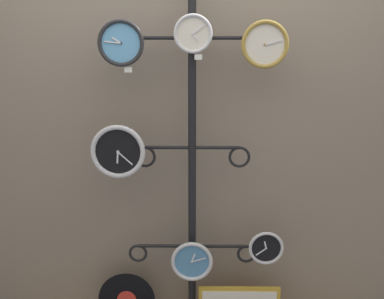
% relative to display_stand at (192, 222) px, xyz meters
% --- Properties ---
extents(shop_wall, '(4.40, 0.04, 2.80)m').
position_rel_display_stand_xyz_m(shop_wall, '(-0.00, 0.16, 0.66)').
color(shop_wall, gray).
rests_on(shop_wall, ground_plane).
extents(display_stand, '(0.77, 0.43, 2.12)m').
position_rel_display_stand_xyz_m(display_stand, '(0.00, 0.00, 0.00)').
color(display_stand, black).
rests_on(display_stand, ground_plane).
extents(clock_top_left, '(0.24, 0.04, 0.24)m').
position_rel_display_stand_xyz_m(clock_top_left, '(-0.37, -0.09, 1.03)').
color(clock_top_left, '#60A8DB').
extents(clock_top_center, '(0.20, 0.04, 0.20)m').
position_rel_display_stand_xyz_m(clock_top_center, '(0.01, -0.08, 1.08)').
color(clock_top_center, silver).
extents(clock_top_right, '(0.25, 0.04, 0.25)m').
position_rel_display_stand_xyz_m(clock_top_right, '(0.38, -0.09, 1.02)').
color(clock_top_right, silver).
extents(clock_middle_left, '(0.30, 0.04, 0.30)m').
position_rel_display_stand_xyz_m(clock_middle_left, '(-0.40, -0.12, 0.45)').
color(clock_middle_left, black).
extents(clock_bottom_center, '(0.24, 0.04, 0.24)m').
position_rel_display_stand_xyz_m(clock_bottom_center, '(-0.00, -0.10, -0.20)').
color(clock_bottom_center, '#4C84B2').
extents(clock_bottom_right, '(0.20, 0.04, 0.20)m').
position_rel_display_stand_xyz_m(clock_bottom_right, '(0.43, -0.10, -0.12)').
color(clock_bottom_right, black).
extents(price_tag_upper, '(0.04, 0.00, 0.03)m').
position_rel_display_stand_xyz_m(price_tag_upper, '(-0.34, -0.10, 0.89)').
color(price_tag_upper, white).
extents(price_tag_mid, '(0.04, 0.00, 0.03)m').
position_rel_display_stand_xyz_m(price_tag_mid, '(0.03, -0.08, 0.96)').
color(price_tag_mid, white).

